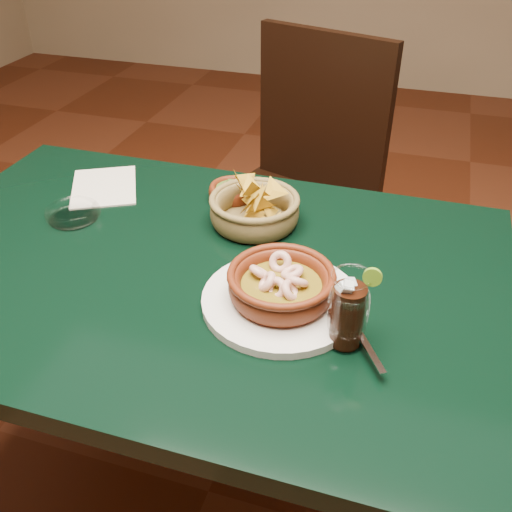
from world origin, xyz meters
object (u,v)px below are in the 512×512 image
(dining_chair, at_px, (296,191))
(chip_basket, at_px, (255,209))
(cola_drink, at_px, (348,311))
(shrimp_plate, at_px, (281,289))
(dining_table, at_px, (193,303))

(dining_chair, relative_size, chip_basket, 4.49)
(cola_drink, bearing_deg, shrimp_plate, 153.09)
(dining_chair, distance_m, cola_drink, 0.92)
(chip_basket, bearing_deg, cola_drink, -51.00)
(dining_table, height_order, cola_drink, cola_drink)
(dining_table, xyz_separation_m, dining_chair, (0.04, 0.71, -0.10))
(dining_chair, xyz_separation_m, shrimp_plate, (0.16, -0.78, 0.23))
(chip_basket, distance_m, cola_drink, 0.39)
(dining_chair, relative_size, shrimp_plate, 2.98)
(shrimp_plate, xyz_separation_m, chip_basket, (-0.12, 0.24, 0.00))
(dining_table, relative_size, cola_drink, 7.91)
(dining_table, height_order, chip_basket, chip_basket)
(dining_table, xyz_separation_m, chip_basket, (0.08, 0.18, 0.13))
(dining_table, bearing_deg, dining_chair, 86.56)
(dining_table, xyz_separation_m, cola_drink, (0.32, -0.13, 0.16))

